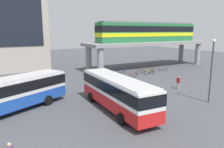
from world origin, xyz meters
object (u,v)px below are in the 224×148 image
at_px(bicycle_blue, 122,73).
at_px(pedestrian_at_kerb, 178,83).
at_px(bus_secondary, 12,91).
at_px(bicycle_red, 133,75).
at_px(bus_main, 117,90).
at_px(train, 149,32).
at_px(bicycle_brown, 141,72).
at_px(bicycle_green, 152,70).
at_px(bicycle_silver, 163,69).
at_px(bicycle_orange, 149,73).

bearing_deg(bicycle_blue, pedestrian_at_kerb, -81.44).
bearing_deg(bus_secondary, bicycle_red, 19.69).
height_order(bus_main, bicycle_red, bus_main).
bearing_deg(bus_secondary, pedestrian_at_kerb, -6.00).
xyz_separation_m(bus_main, bus_secondary, (-8.59, 4.59, 0.00)).
distance_m(bus_secondary, bicycle_blue, 20.08).
bearing_deg(train, bicycle_brown, -139.92).
distance_m(bus_secondary, bicycle_red, 19.81).
relative_size(bicycle_green, bicycle_blue, 0.96).
height_order(bicycle_green, bicycle_red, same).
bearing_deg(bicycle_silver, bicycle_orange, -160.61).
height_order(bicycle_brown, bicycle_silver, same).
height_order(train, bicycle_silver, train).
height_order(bicycle_green, bicycle_blue, same).
bearing_deg(bicycle_orange, bicycle_blue, 158.69).
bearing_deg(bicycle_green, train, 57.82).
distance_m(train, bicycle_blue, 12.30).
xyz_separation_m(bicycle_orange, bicycle_blue, (-4.44, 1.73, 0.00)).
height_order(bicycle_brown, bicycle_red, same).
height_order(bus_secondary, bicycle_green, bus_secondary).
bearing_deg(bicycle_silver, bicycle_brown, -178.78).
relative_size(bicycle_brown, bicycle_blue, 1.00).
bearing_deg(bicycle_red, bicycle_orange, 7.36).
height_order(bus_main, bicycle_green, bus_main).
bearing_deg(bicycle_orange, bicycle_green, 36.78).
distance_m(bicycle_green, bicycle_blue, 6.24).
bearing_deg(bicycle_green, bicycle_blue, 176.31).
distance_m(bicycle_silver, pedestrian_at_kerb, 13.30).
bearing_deg(bus_main, bicycle_silver, 35.82).
relative_size(bicycle_blue, bicycle_silver, 1.08).
distance_m(bus_main, bicycle_silver, 23.01).
relative_size(bicycle_orange, bicycle_blue, 0.95).
relative_size(train, bicycle_orange, 13.43).
xyz_separation_m(bus_main, pedestrian_at_kerb, (11.00, 2.54, -1.19)).
xyz_separation_m(bus_secondary, bicycle_blue, (17.94, 8.88, -1.63)).
bearing_deg(bicycle_brown, train, 40.08).
bearing_deg(pedestrian_at_kerb, bicycle_green, 66.50).
height_order(bicycle_green, bicycle_silver, same).
bearing_deg(pedestrian_at_kerb, bicycle_silver, 55.06).
bearing_deg(bus_main, train, 43.84).
relative_size(bus_main, bicycle_red, 6.28).
distance_m(bicycle_blue, pedestrian_at_kerb, 11.07).
bearing_deg(train, bicycle_orange, -128.09).
bearing_deg(bus_secondary, bicycle_brown, 21.81).
relative_size(bus_secondary, bicycle_silver, 6.71).
xyz_separation_m(bus_main, bicycle_orange, (13.80, 11.74, -1.63)).
bearing_deg(bicycle_silver, bus_secondary, -162.00).
relative_size(bicycle_orange, bicycle_silver, 1.03).
relative_size(train, bicycle_brown, 12.70).
bearing_deg(bicycle_orange, bus_main, -139.61).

